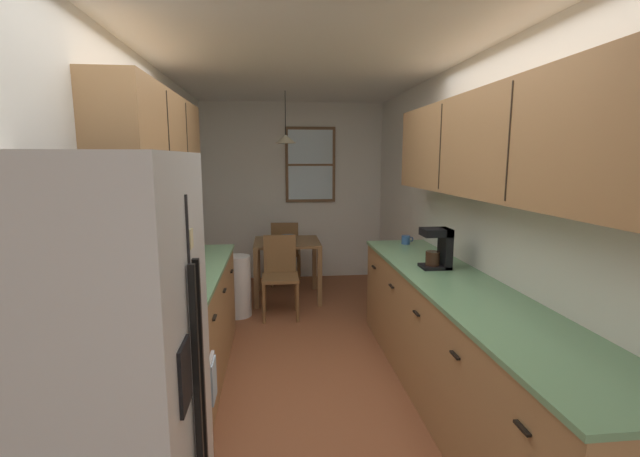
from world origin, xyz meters
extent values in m
plane|color=brown|center=(0.00, 1.00, 0.00)|extent=(12.00, 12.00, 0.00)
cube|color=white|center=(-1.35, 1.00, 1.27)|extent=(0.10, 9.00, 2.55)
cube|color=white|center=(1.35, 1.00, 1.27)|extent=(0.10, 9.00, 2.55)
cube|color=white|center=(0.00, 3.65, 1.27)|extent=(4.40, 0.10, 2.55)
cube|color=white|center=(0.00, 1.00, 2.59)|extent=(4.40, 9.00, 0.08)
cube|color=silver|center=(-0.94, -1.20, 0.89)|extent=(0.72, 0.73, 1.78)
cube|color=black|center=(-0.57, -1.20, 0.84)|extent=(0.01, 0.01, 1.60)
cube|color=black|center=(-0.56, -1.24, 0.84)|extent=(0.02, 0.02, 1.14)
cube|color=black|center=(-0.56, -1.16, 0.84)|extent=(0.02, 0.02, 1.14)
cube|color=black|center=(-0.57, -1.36, 1.07)|extent=(0.01, 0.15, 0.22)
cube|color=beige|center=(-0.57, -1.15, 1.48)|extent=(0.01, 0.05, 0.07)
cube|color=silver|center=(-0.99, -0.50, 0.45)|extent=(0.62, 0.64, 0.90)
cube|color=black|center=(-0.67, -0.50, 0.42)|extent=(0.01, 0.44, 0.30)
cube|color=silver|center=(-0.65, -0.50, 0.63)|extent=(0.02, 0.51, 0.02)
cube|color=black|center=(-0.99, -0.50, 0.91)|extent=(0.59, 0.60, 0.02)
cube|color=silver|center=(-1.27, -0.50, 1.00)|extent=(0.06, 0.64, 0.20)
cylinder|color=#2D2D2D|center=(-1.13, -0.64, 0.93)|extent=(0.15, 0.15, 0.01)
cylinder|color=#2D2D2D|center=(-1.13, -0.36, 0.93)|extent=(0.15, 0.15, 0.01)
cylinder|color=#2D2D2D|center=(-0.85, -0.64, 0.93)|extent=(0.15, 0.15, 0.01)
cylinder|color=#2D2D2D|center=(-0.85, -0.36, 0.93)|extent=(0.15, 0.15, 0.01)
cube|color=black|center=(-1.11, -0.50, 1.62)|extent=(0.38, 0.57, 0.31)
cube|color=black|center=(-0.92, -0.55, 1.62)|extent=(0.01, 0.34, 0.20)
cube|color=#2D2D33|center=(-0.92, -0.30, 1.62)|extent=(0.01, 0.11, 0.20)
cube|color=#A87A4C|center=(-1.00, 0.74, 0.43)|extent=(0.60, 1.82, 0.87)
cube|color=#6B9E70|center=(-1.00, 0.74, 0.89)|extent=(0.63, 1.84, 0.03)
cube|color=black|center=(-0.69, 0.13, 0.70)|extent=(0.02, 0.10, 0.01)
cube|color=black|center=(-0.69, 0.74, 0.70)|extent=(0.02, 0.10, 0.01)
cube|color=black|center=(-0.69, 1.35, 0.70)|extent=(0.02, 0.10, 0.01)
cube|color=#A87A4C|center=(-1.14, 0.69, 1.86)|extent=(0.32, 1.92, 0.75)
cube|color=#2D2319|center=(-0.98, 0.37, 1.86)|extent=(0.01, 0.01, 0.69)
cube|color=#2D2319|center=(-0.98, 1.01, 1.86)|extent=(0.01, 0.01, 0.69)
cube|color=#A87A4C|center=(1.00, 0.07, 0.43)|extent=(0.60, 3.23, 0.87)
cube|color=#6B9E70|center=(1.00, 0.07, 0.89)|extent=(0.63, 3.25, 0.03)
cube|color=black|center=(0.69, -1.22, 0.70)|extent=(0.02, 0.10, 0.01)
cube|color=black|center=(0.69, -0.58, 0.70)|extent=(0.02, 0.10, 0.01)
cube|color=black|center=(0.69, 0.07, 0.70)|extent=(0.02, 0.10, 0.01)
cube|color=black|center=(0.69, 0.72, 0.70)|extent=(0.02, 0.10, 0.01)
cube|color=black|center=(0.69, 1.36, 0.70)|extent=(0.02, 0.10, 0.01)
cube|color=#A87A4C|center=(1.14, 0.02, 1.84)|extent=(0.32, 2.93, 0.69)
cube|color=#2D2319|center=(0.98, -0.46, 1.84)|extent=(0.01, 0.01, 0.63)
cube|color=#2D2319|center=(0.98, 0.50, 1.84)|extent=(0.01, 0.01, 0.63)
cube|color=brown|center=(-0.13, 2.61, 0.73)|extent=(0.81, 0.74, 0.03)
cube|color=brown|center=(-0.50, 2.27, 0.35)|extent=(0.06, 0.06, 0.71)
cube|color=brown|center=(0.25, 2.27, 0.35)|extent=(0.06, 0.06, 0.71)
cube|color=brown|center=(-0.50, 2.96, 0.35)|extent=(0.06, 0.06, 0.71)
cube|color=brown|center=(0.25, 2.96, 0.35)|extent=(0.06, 0.06, 0.71)
cube|color=brown|center=(-0.22, 1.96, 0.45)|extent=(0.40, 0.40, 0.04)
cube|color=brown|center=(-0.22, 2.14, 0.68)|extent=(0.37, 0.03, 0.45)
cylinder|color=brown|center=(-0.04, 1.78, 0.22)|extent=(0.04, 0.04, 0.43)
cylinder|color=brown|center=(-0.41, 1.78, 0.22)|extent=(0.04, 0.04, 0.43)
cylinder|color=brown|center=(-0.04, 2.14, 0.22)|extent=(0.04, 0.04, 0.43)
cylinder|color=brown|center=(-0.41, 2.14, 0.22)|extent=(0.04, 0.04, 0.43)
cube|color=brown|center=(-0.13, 3.26, 0.45)|extent=(0.44, 0.44, 0.04)
cube|color=brown|center=(-0.14, 3.08, 0.68)|extent=(0.37, 0.07, 0.45)
cylinder|color=brown|center=(-0.29, 3.46, 0.22)|extent=(0.04, 0.04, 0.43)
cylinder|color=brown|center=(0.07, 3.43, 0.22)|extent=(0.04, 0.04, 0.43)
cylinder|color=brown|center=(-0.33, 3.10, 0.22)|extent=(0.04, 0.04, 0.43)
cylinder|color=brown|center=(0.04, 3.06, 0.22)|extent=(0.04, 0.04, 0.43)
cylinder|color=black|center=(-0.13, 2.61, 2.29)|extent=(0.01, 0.01, 0.51)
cone|color=beige|center=(-0.13, 2.61, 1.99)|extent=(0.26, 0.26, 0.10)
sphere|color=white|center=(-0.13, 2.61, 2.01)|extent=(0.06, 0.06, 0.06)
cube|color=brown|center=(0.25, 3.58, 1.67)|extent=(0.72, 0.04, 1.07)
cube|color=silver|center=(0.25, 3.56, 1.67)|extent=(0.64, 0.01, 0.99)
cube|color=brown|center=(0.25, 3.56, 1.67)|extent=(0.64, 0.02, 0.03)
cylinder|color=white|center=(-0.70, 2.05, 0.34)|extent=(0.30, 0.30, 0.69)
cylinder|color=#265999|center=(-1.00, 0.13, 0.99)|extent=(0.11, 0.11, 0.19)
cylinder|color=white|center=(-1.00, 0.13, 1.09)|extent=(0.11, 0.11, 0.02)
cube|color=silver|center=(-0.64, -0.34, 0.50)|extent=(0.02, 0.16, 0.24)
cube|color=black|center=(0.98, 0.52, 0.91)|extent=(0.22, 0.18, 0.02)
cube|color=black|center=(1.06, 0.52, 1.06)|extent=(0.06, 0.18, 0.32)
cube|color=black|center=(0.98, 0.52, 1.19)|extent=(0.22, 0.18, 0.06)
cylinder|color=#331E14|center=(0.96, 0.52, 0.98)|extent=(0.11, 0.11, 0.11)
cylinder|color=#335999|center=(1.04, 1.49, 0.94)|extent=(0.09, 0.09, 0.09)
torus|color=#335999|center=(1.10, 1.49, 0.95)|extent=(0.05, 0.01, 0.05)
cylinder|color=#4C7299|center=(-0.11, 2.67, 0.77)|extent=(0.20, 0.20, 0.06)
camera|label=1|loc=(-0.27, -2.69, 1.76)|focal=24.23mm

